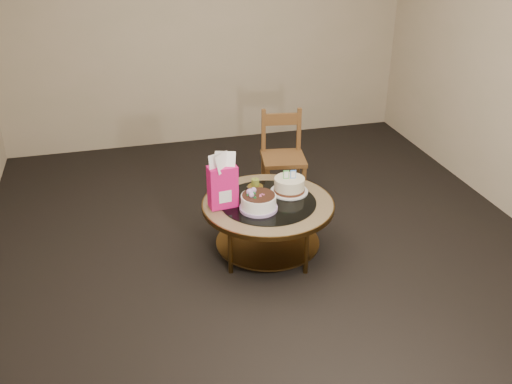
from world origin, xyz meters
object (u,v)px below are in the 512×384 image
object	(u,v)px
cream_cake	(289,185)
dining_chair	(283,156)
gift_bag	(223,181)
decorated_cake	(258,203)
coffee_table	(268,211)

from	to	relation	value
cream_cake	dining_chair	distance (m)	0.79
gift_bag	dining_chair	xyz separation A→B (m)	(0.74, 0.86, -0.25)
decorated_cake	dining_chair	bearing A→B (deg)	63.11
cream_cake	gift_bag	bearing A→B (deg)	-162.29
decorated_cake	gift_bag	xyz separation A→B (m)	(-0.24, 0.12, 0.16)
cream_cake	gift_bag	world-z (taller)	gift_bag
decorated_cake	dining_chair	distance (m)	1.09
dining_chair	cream_cake	bearing A→B (deg)	-94.76
gift_bag	dining_chair	size ratio (longest dim) A/B	0.51
decorated_cake	gift_bag	world-z (taller)	gift_bag
coffee_table	cream_cake	world-z (taller)	cream_cake
cream_cake	coffee_table	bearing A→B (deg)	-143.02
decorated_cake	cream_cake	size ratio (longest dim) A/B	0.96
decorated_cake	gift_bag	distance (m)	0.31
coffee_table	decorated_cake	distance (m)	0.19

